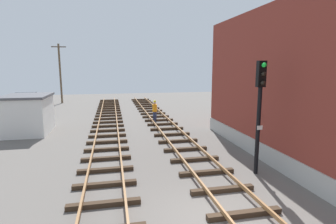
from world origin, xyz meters
name	(u,v)px	position (x,y,z in m)	size (l,w,h in m)	color
ground_plane	(217,220)	(0.00, 0.00, 0.00)	(82.88, 82.88, 0.00)	#605B56
track_near_building	(244,213)	(0.92, 0.00, 0.13)	(2.50, 63.75, 0.32)	#38281C
signal_mast	(260,104)	(3.11, 3.09, 3.13)	(0.36, 0.40, 4.96)	black
control_hut	(28,114)	(-8.99, 13.21, 1.39)	(3.00, 3.80, 2.76)	silver
parked_car_blue	(25,100)	(-13.07, 26.56, 0.90)	(4.20, 2.04, 1.76)	#23389E
utility_pole_far	(60,72)	(-9.56, 29.97, 4.03)	(1.80, 0.24, 7.67)	brown
track_worker_foreground	(155,111)	(0.55, 15.52, 0.93)	(0.40, 0.40, 1.87)	#262D4C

